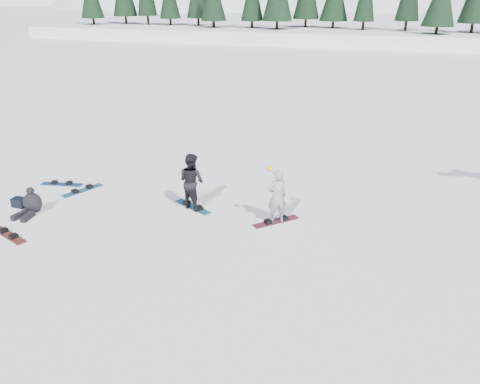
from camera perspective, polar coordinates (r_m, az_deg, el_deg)
name	(u,v)px	position (r m, az deg, el deg)	size (l,w,h in m)	color
ground	(176,232)	(13.69, -7.85, -4.87)	(420.00, 420.00, 0.00)	white
alpine_backdrop	(347,44)	(201.77, 12.95, 17.13)	(412.50, 227.00, 53.20)	white
snowboarder_woman	(277,196)	(13.80, 4.51, -0.51)	(0.74, 0.69, 1.84)	#ADAEB3
snowboarder_man	(192,181)	(14.78, -5.92, 1.33)	(0.88, 0.69, 1.82)	black
seated_rider	(31,203)	(15.95, -24.10, -1.28)	(0.61, 1.00, 0.85)	black
gear_bag	(20,202)	(16.63, -25.28, -1.16)	(0.45, 0.30, 0.30)	black
snowboard_woman	(276,222)	(14.16, 4.41, -3.62)	(1.50, 0.28, 0.03)	maroon
snowboard_man	(193,207)	(15.14, -5.78, -1.81)	(1.50, 0.28, 0.03)	#196C8E
snowboard_loose_c	(62,184)	(17.97, -20.89, 0.89)	(1.50, 0.28, 0.03)	navy
snowboard_loose_b	(9,235)	(14.91, -26.35, -4.75)	(1.50, 0.28, 0.03)	maroon
snowboard_loose_a	(82,190)	(17.18, -18.65, 0.18)	(1.50, 0.28, 0.03)	#1A6C92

